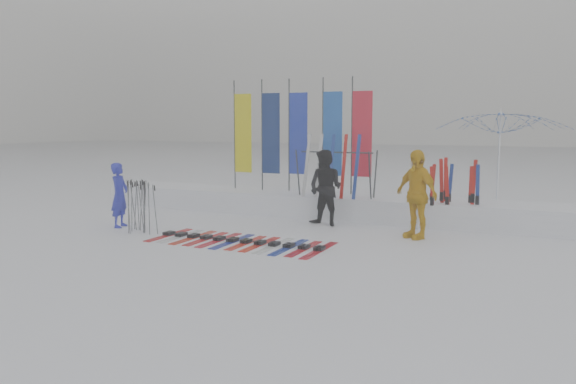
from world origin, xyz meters
The scene contains 11 objects.
ground centered at (0.00, 0.00, 0.00)m, with size 120.00×120.00×0.00m, color white.
snow_bank centered at (0.00, 4.60, 0.30)m, with size 14.00×1.60×0.60m, color white.
person_blue centered at (-4.01, 0.85, 0.79)m, with size 0.58×0.38×1.58m, color #1F26B8.
person_black centered at (0.49, 3.19, 0.94)m, with size 0.92×0.72×1.89m, color black.
person_yellow centered at (2.87, 2.56, 0.98)m, with size 1.15×0.48×1.97m, color #E5AD0E.
tent_canopy centered at (4.35, 5.30, 1.48)m, with size 3.22×3.29×2.96m, color white.
ski_row centered at (-0.42, 0.49, 0.04)m, with size 3.86×1.69×0.07m.
pole_cluster centered at (-3.12, 0.53, 0.60)m, with size 0.89×0.63×1.25m.
feather_flags centered at (-0.97, 4.82, 2.24)m, with size 4.22×0.18×3.20m.
ski_rack centered at (0.39, 4.20, 1.38)m, with size 2.04×0.80×1.23m.
upright_skis centered at (3.20, 4.18, 0.79)m, with size 1.42×0.98×1.70m.
Camera 1 is at (5.51, -9.73, 2.51)m, focal length 35.00 mm.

